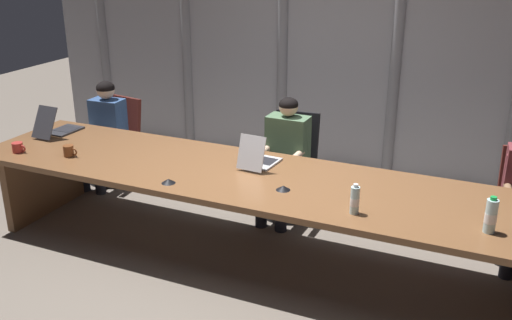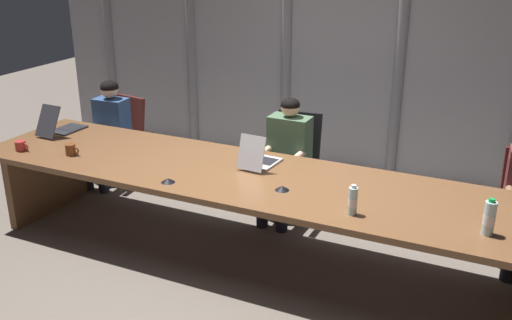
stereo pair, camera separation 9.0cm
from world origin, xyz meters
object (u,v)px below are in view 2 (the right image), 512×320
object	(u,v)px
person_left_end	(108,127)
coffee_mug_far	(71,150)
person_left_mid	(286,153)
coffee_mug_near	(21,146)
conference_mic_left_side	(168,180)
laptop_left_end	(62,127)
office_chair_left_mid	(293,177)
water_bottle_primary	(353,201)
water_bottle_secondary	(489,218)
laptop_left_mid	(259,159)
office_chair_left_end	(120,148)
conference_mic_middle	(282,188)

from	to	relation	value
person_left_end	coffee_mug_far	bearing A→B (deg)	21.73
person_left_mid	coffee_mug_near	size ratio (longest dim) A/B	8.41
coffee_mug_near	conference_mic_left_side	xyz separation A→B (m)	(1.59, -0.05, -0.03)
laptop_left_end	office_chair_left_mid	size ratio (longest dim) A/B	0.51
water_bottle_primary	conference_mic_left_side	bearing A→B (deg)	-177.36
person_left_mid	water_bottle_secondary	distance (m)	2.17
laptop_left_end	water_bottle_secondary	xyz separation A→B (m)	(3.96, -0.46, 0.06)
laptop_left_mid	water_bottle_secondary	world-z (taller)	laptop_left_mid
laptop_left_end	office_chair_left_end	bearing A→B (deg)	-1.10
person_left_end	coffee_mug_far	distance (m)	1.22
office_chair_left_end	conference_mic_middle	size ratio (longest dim) A/B	8.16
laptop_left_end	coffee_mug_far	bearing A→B (deg)	-129.10
laptop_left_mid	conference_mic_left_side	distance (m)	0.80
person_left_mid	coffee_mug_near	xyz separation A→B (m)	(-2.07, -1.21, 0.15)
person_left_end	conference_mic_left_side	size ratio (longest dim) A/B	10.19
conference_mic_left_side	coffee_mug_near	bearing A→B (deg)	178.03
coffee_mug_near	office_chair_left_end	bearing A→B (deg)	89.86
office_chair_left_end	coffee_mug_far	distance (m)	1.43
conference_mic_left_side	coffee_mug_far	bearing A→B (deg)	171.88
person_left_mid	conference_mic_left_side	xyz separation A→B (m)	(-0.47, -1.26, 0.12)
water_bottle_primary	person_left_mid	bearing A→B (deg)	129.52
coffee_mug_near	person_left_end	bearing A→B (deg)	90.53
office_chair_left_mid	water_bottle_secondary	world-z (taller)	water_bottle_secondary
coffee_mug_near	laptop_left_mid	bearing A→B (deg)	15.30
person_left_end	conference_mic_left_side	distance (m)	2.04
water_bottle_primary	conference_mic_middle	world-z (taller)	water_bottle_primary
office_chair_left_end	conference_mic_middle	bearing A→B (deg)	73.70
laptop_left_end	water_bottle_primary	distance (m)	3.14
water_bottle_secondary	coffee_mug_near	world-z (taller)	water_bottle_secondary
person_left_mid	coffee_mug_near	world-z (taller)	person_left_mid
laptop_left_end	person_left_end	size ratio (longest dim) A/B	0.44
water_bottle_secondary	coffee_mug_far	xyz separation A→B (m)	(-3.43, 0.00, -0.06)
laptop_left_end	water_bottle_primary	size ratio (longest dim) A/B	2.25
office_chair_left_mid	water_bottle_primary	bearing A→B (deg)	30.83
office_chair_left_mid	person_left_mid	size ratio (longest dim) A/B	0.83
laptop_left_mid	office_chair_left_end	world-z (taller)	laptop_left_mid
office_chair_left_mid	laptop_left_mid	bearing A→B (deg)	-4.52
person_left_mid	laptop_left_mid	bearing A→B (deg)	3.13
laptop_left_end	conference_mic_middle	xyz separation A→B (m)	(2.50, -0.38, -0.04)
person_left_end	laptop_left_mid	bearing A→B (deg)	70.68
coffee_mug_far	office_chair_left_end	bearing A→B (deg)	110.98
conference_mic_left_side	person_left_end	bearing A→B (deg)	141.97
office_chair_left_mid	person_left_end	world-z (taller)	person_left_end
office_chair_left_mid	conference_mic_middle	bearing A→B (deg)	12.81
laptop_left_end	office_chair_left_mid	distance (m)	2.32
laptop_left_mid	coffee_mug_far	world-z (taller)	laptop_left_mid
coffee_mug_near	conference_mic_middle	world-z (taller)	coffee_mug_near
person_left_end	water_bottle_secondary	distance (m)	4.09
laptop_left_mid	office_chair_left_end	bearing A→B (deg)	73.49
person_left_mid	coffee_mug_far	xyz separation A→B (m)	(-1.58, -1.10, 0.15)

